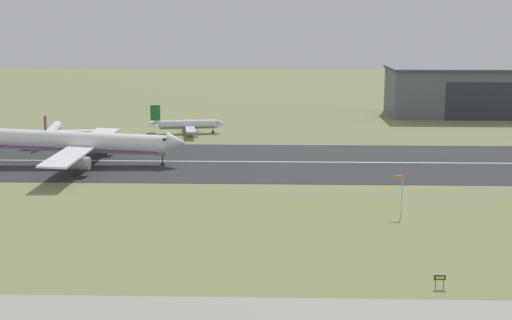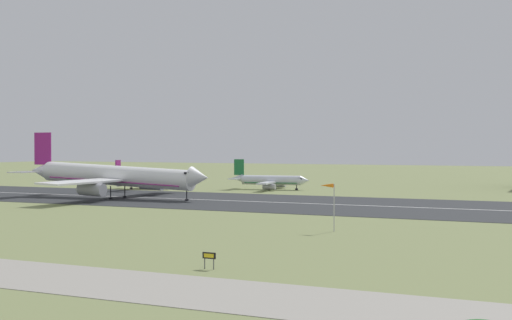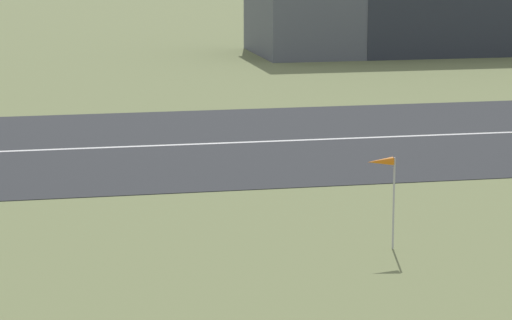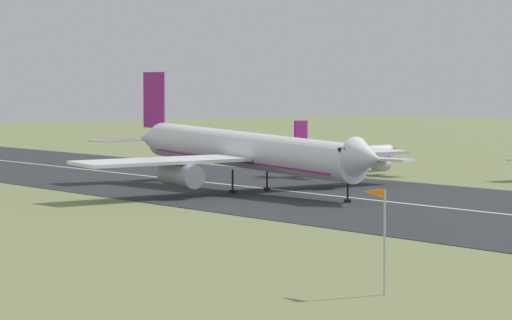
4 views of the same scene
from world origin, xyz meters
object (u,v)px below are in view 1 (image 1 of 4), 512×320
at_px(airplane_parked_west, 187,125).
at_px(runway_sign, 440,279).
at_px(airplane_parked_centre, 52,131).
at_px(airplane_landing, 79,143).
at_px(windsock_pole, 397,179).

distance_m(airplane_parked_west, runway_sign, 129.37).
xyz_separation_m(airplane_parked_centre, runway_sign, (82.18, -106.37, -1.58)).
bearing_deg(airplane_parked_west, airplane_landing, -112.23).
height_order(airplane_landing, airplane_parked_west, airplane_landing).
height_order(airplane_parked_centre, windsock_pole, airplane_parked_centre).
bearing_deg(airplane_landing, airplane_parked_centre, 117.26).
relative_size(windsock_pole, runway_sign, 4.10).
height_order(airplane_landing, runway_sign, airplane_landing).
relative_size(airplane_landing, airplane_parked_west, 2.04).
height_order(airplane_landing, airplane_parked_centre, airplane_landing).
bearing_deg(airplane_parked_centre, airplane_landing, -62.74).
relative_size(airplane_parked_west, airplane_parked_centre, 0.94).
xyz_separation_m(airplane_parked_west, airplane_parked_centre, (-35.37, -14.23, 0.25)).
xyz_separation_m(airplane_landing, windsock_pole, (65.87, -39.65, 0.87)).
xyz_separation_m(airplane_parked_centre, windsock_pole, (82.35, -71.63, 3.22)).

